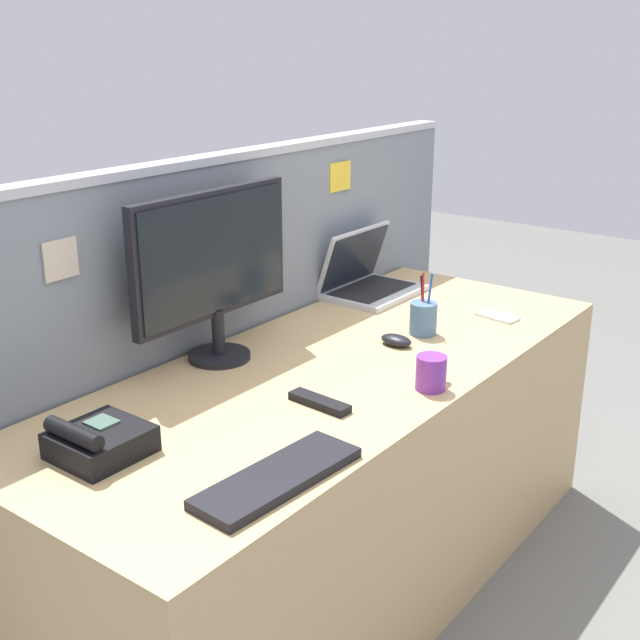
% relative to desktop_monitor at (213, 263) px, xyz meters
% --- Properties ---
extents(ground_plane, '(10.00, 10.00, 0.00)m').
position_rel_desktop_monitor_xyz_m(ground_plane, '(0.16, -0.29, -0.99)').
color(ground_plane, slate).
extents(desk, '(1.94, 0.76, 0.71)m').
position_rel_desktop_monitor_xyz_m(desk, '(0.16, -0.29, -0.63)').
color(desk, tan).
rests_on(desk, ground_plane).
extents(cubicle_divider, '(2.38, 0.08, 1.25)m').
position_rel_desktop_monitor_xyz_m(cubicle_divider, '(0.16, 0.13, -0.36)').
color(cubicle_divider, gray).
rests_on(cubicle_divider, ground_plane).
extents(desktop_monitor, '(0.56, 0.17, 0.47)m').
position_rel_desktop_monitor_xyz_m(desktop_monitor, '(0.00, 0.00, 0.00)').
color(desktop_monitor, black).
rests_on(desktop_monitor, desk).
extents(laptop, '(0.34, 0.25, 0.23)m').
position_rel_desktop_monitor_xyz_m(laptop, '(0.76, 0.01, -0.22)').
color(laptop, silver).
rests_on(laptop, desk).
extents(desk_phone, '(0.19, 0.18, 0.10)m').
position_rel_desktop_monitor_xyz_m(desk_phone, '(-0.57, -0.19, -0.24)').
color(desk_phone, black).
rests_on(desk_phone, desk).
extents(keyboard_main, '(0.39, 0.15, 0.02)m').
position_rel_desktop_monitor_xyz_m(keyboard_main, '(-0.42, -0.57, -0.27)').
color(keyboard_main, black).
rests_on(keyboard_main, desk).
extents(computer_mouse_right_hand, '(0.07, 0.10, 0.03)m').
position_rel_desktop_monitor_xyz_m(computer_mouse_right_hand, '(0.39, -0.35, -0.26)').
color(computer_mouse_right_hand, black).
rests_on(computer_mouse_right_hand, desk).
extents(pen_cup, '(0.08, 0.08, 0.19)m').
position_rel_desktop_monitor_xyz_m(pen_cup, '(0.52, -0.36, -0.23)').
color(pen_cup, '#4C7093').
rests_on(pen_cup, desk).
extents(cell_phone_white_slab, '(0.09, 0.14, 0.01)m').
position_rel_desktop_monitor_xyz_m(cell_phone_white_slab, '(0.80, -0.48, -0.27)').
color(cell_phone_white_slab, silver).
rests_on(cell_phone_white_slab, desk).
extents(tv_remote, '(0.05, 0.17, 0.02)m').
position_rel_desktop_monitor_xyz_m(tv_remote, '(-0.08, -0.42, -0.27)').
color(tv_remote, black).
rests_on(tv_remote, desk).
extents(coffee_mug, '(0.12, 0.08, 0.09)m').
position_rel_desktop_monitor_xyz_m(coffee_mug, '(0.18, -0.59, -0.23)').
color(coffee_mug, purple).
rests_on(coffee_mug, desk).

